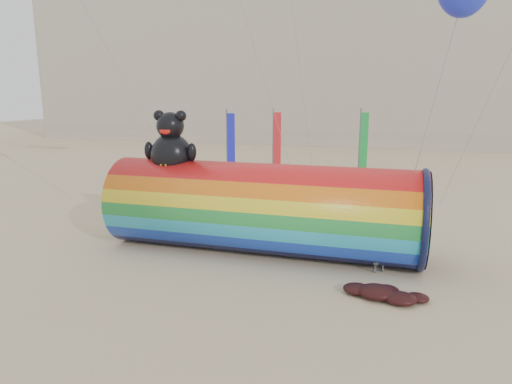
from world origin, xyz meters
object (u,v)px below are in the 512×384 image
(windsock_assembly, at_px, (262,206))
(fabric_bundle, at_px, (383,293))
(kite_handler, at_px, (379,248))
(hotel_building, at_px, (261,63))

(windsock_assembly, bearing_deg, fabric_bundle, -32.80)
(windsock_assembly, distance_m, fabric_bundle, 5.99)
(kite_handler, bearing_deg, hotel_building, -108.68)
(windsock_assembly, distance_m, kite_handler, 4.79)
(hotel_building, distance_m, fabric_bundle, 51.84)
(windsock_assembly, height_order, kite_handler, windsock_assembly)
(hotel_building, distance_m, windsock_assembly, 47.15)
(hotel_building, height_order, windsock_assembly, hotel_building)
(hotel_building, xyz_separation_m, windsock_assembly, (12.77, -44.59, -8.43))
(windsock_assembly, xyz_separation_m, kite_handler, (4.59, -0.95, -0.98))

